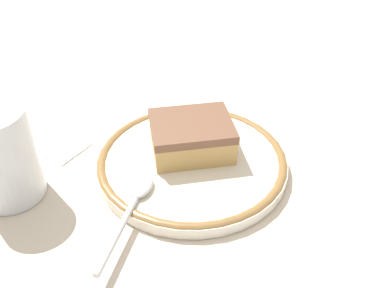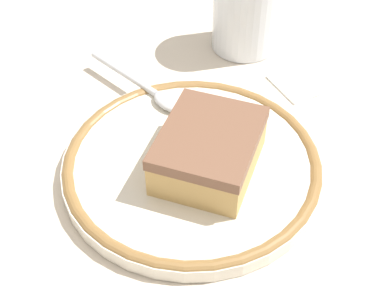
# 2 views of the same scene
# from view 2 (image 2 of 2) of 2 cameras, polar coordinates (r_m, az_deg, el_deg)

# --- Properties ---
(ground_plane) EXTENTS (2.40, 2.40, 0.00)m
(ground_plane) POSITION_cam_2_polar(r_m,az_deg,el_deg) (0.50, -1.19, -0.58)
(ground_plane) COLOR #B7B2A8
(placemat) EXTENTS (0.43, 0.39, 0.00)m
(placemat) POSITION_cam_2_polar(r_m,az_deg,el_deg) (0.50, -1.19, -0.52)
(placemat) COLOR beige
(placemat) RESTS_ON ground_plane
(plate) EXTENTS (0.22, 0.22, 0.02)m
(plate) POSITION_cam_2_polar(r_m,az_deg,el_deg) (0.48, -0.00, -2.13)
(plate) COLOR silver
(plate) RESTS_ON placemat
(cake_slice) EXTENTS (0.12, 0.11, 0.04)m
(cake_slice) POSITION_cam_2_polar(r_m,az_deg,el_deg) (0.45, 1.73, -0.64)
(cake_slice) COLOR tan
(cake_slice) RESTS_ON plate
(spoon) EXTENTS (0.03, 0.13, 0.01)m
(spoon) POSITION_cam_2_polar(r_m,az_deg,el_deg) (0.53, -3.80, 5.27)
(spoon) COLOR silver
(spoon) RESTS_ON plate
(cup) EXTENTS (0.07, 0.07, 0.10)m
(cup) POSITION_cam_2_polar(r_m,az_deg,el_deg) (0.61, 5.46, 13.41)
(cup) COLOR silver
(cup) RESTS_ON placemat
(napkin) EXTENTS (0.15, 0.15, 0.00)m
(napkin) POSITION_cam_2_polar(r_m,az_deg,el_deg) (0.53, -18.84, -0.51)
(napkin) COLOR white
(napkin) RESTS_ON placemat
(sugar_packet) EXTENTS (0.04, 0.06, 0.01)m
(sugar_packet) POSITION_cam_2_polar(r_m,az_deg,el_deg) (0.58, 10.13, 6.03)
(sugar_packet) COLOR white
(sugar_packet) RESTS_ON placemat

